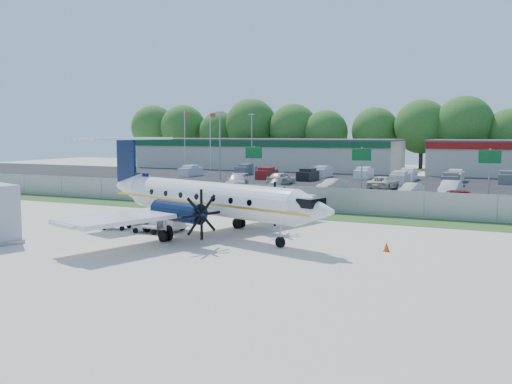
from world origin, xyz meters
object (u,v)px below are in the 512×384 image
at_px(aircraft, 206,198).
at_px(baggage_cart_far, 117,222).
at_px(pushback_tug, 166,222).
at_px(baggage_cart_near, 149,225).

height_order(aircraft, baggage_cart_far, aircraft).
relative_size(pushback_tug, baggage_cart_far, 1.19).
distance_m(baggage_cart_near, baggage_cart_far, 2.73).
height_order(aircraft, pushback_tug, aircraft).
bearing_deg(baggage_cart_far, pushback_tug, 11.25).
xyz_separation_m(pushback_tug, baggage_cart_near, (-0.67, -0.88, -0.14)).
bearing_deg(baggage_cart_far, baggage_cart_near, -4.26).
bearing_deg(aircraft, baggage_cart_far, -173.33).
height_order(pushback_tug, baggage_cart_far, pushback_tug).
height_order(aircraft, baggage_cart_near, aircraft).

